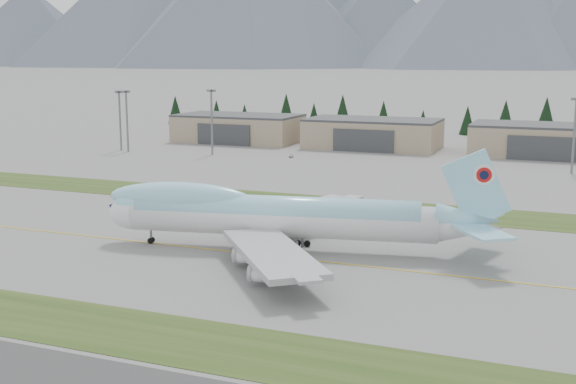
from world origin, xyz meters
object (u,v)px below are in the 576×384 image
at_px(boeing_747_freighter, 277,215).
at_px(hangar_right, 545,140).
at_px(service_vehicle_b, 474,162).
at_px(hangar_center, 373,133).
at_px(hangar_left, 238,128).
at_px(service_vehicle_a, 291,157).

xyz_separation_m(boeing_747_freighter, hangar_right, (38.10, 145.62, -0.79)).
bearing_deg(service_vehicle_b, hangar_center, 94.67).
height_order(hangar_left, service_vehicle_a, hangar_left).
bearing_deg(service_vehicle_a, hangar_left, 122.10).
relative_size(boeing_747_freighter, hangar_left, 1.49).
height_order(hangar_left, service_vehicle_b, hangar_left).
distance_m(boeing_747_freighter, hangar_center, 147.26).
bearing_deg(hangar_left, hangar_center, 0.00).
relative_size(boeing_747_freighter, hangar_center, 1.49).
height_order(hangar_left, hangar_center, same).
distance_m(hangar_right, service_vehicle_b, 30.97).
distance_m(hangar_left, service_vehicle_b, 97.50).
bearing_deg(hangar_center, boeing_747_freighter, -81.45).
distance_m(hangar_right, service_vehicle_a, 86.35).
bearing_deg(hangar_right, boeing_747_freighter, -104.66).
xyz_separation_m(boeing_747_freighter, hangar_center, (-21.90, 145.62, -0.79)).
xyz_separation_m(hangar_center, hangar_right, (60.00, 0.00, 0.00)).
bearing_deg(boeing_747_freighter, hangar_right, 64.69).
distance_m(hangar_center, service_vehicle_a, 40.24).
bearing_deg(service_vehicle_a, boeing_747_freighter, -83.62).
distance_m(boeing_747_freighter, hangar_right, 150.52).
bearing_deg(boeing_747_freighter, service_vehicle_a, 99.52).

